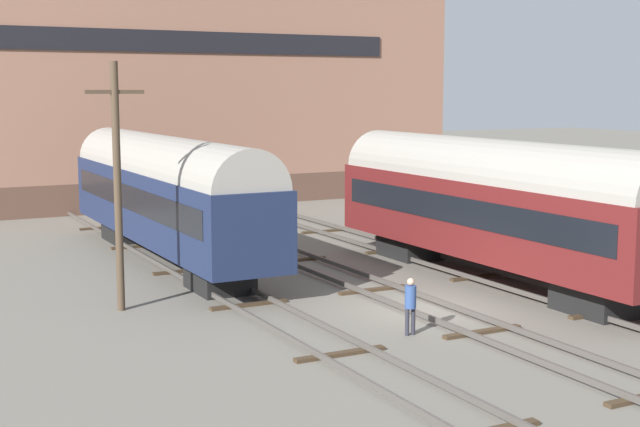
% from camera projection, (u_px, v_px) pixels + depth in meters
% --- Properties ---
extents(ground_plane, '(200.00, 200.00, 0.00)m').
position_uv_depth(ground_plane, '(422.00, 310.00, 27.73)').
color(ground_plane, '#6B665B').
extents(track_left, '(2.60, 60.00, 0.26)m').
position_uv_depth(track_left, '(290.00, 324.00, 25.61)').
color(track_left, '#4C4742').
rests_on(track_left, ground).
extents(track_middle, '(2.60, 60.00, 0.26)m').
position_uv_depth(track_middle, '(422.00, 306.00, 27.71)').
color(track_middle, '#4C4742').
rests_on(track_middle, ground).
extents(track_right, '(2.60, 60.00, 0.26)m').
position_uv_depth(track_right, '(536.00, 291.00, 29.81)').
color(track_right, '#4C4742').
rests_on(track_right, ground).
extents(train_car_navy, '(2.92, 17.79, 5.04)m').
position_uv_depth(train_car_navy, '(165.00, 190.00, 35.16)').
color(train_car_navy, black).
rests_on(train_car_navy, ground).
extents(train_car_maroon, '(3.06, 16.04, 5.10)m').
position_uv_depth(train_car_maroon, '(492.00, 201.00, 31.60)').
color(train_car_maroon, black).
rests_on(train_car_maroon, ground).
extents(station_platform, '(2.55, 11.27, 0.96)m').
position_uv_depth(station_platform, '(542.00, 250.00, 33.25)').
color(station_platform, brown).
rests_on(station_platform, ground).
extents(bench, '(1.40, 0.40, 0.91)m').
position_uv_depth(bench, '(579.00, 244.00, 31.26)').
color(bench, brown).
rests_on(bench, station_platform).
extents(person_worker, '(0.32, 0.32, 1.63)m').
position_uv_depth(person_worker, '(410.00, 301.00, 24.81)').
color(person_worker, '#282833').
rests_on(person_worker, ground).
extents(utility_pole, '(1.80, 0.24, 7.67)m').
position_uv_depth(utility_pole, '(117.00, 183.00, 27.21)').
color(utility_pole, '#473828').
rests_on(utility_pole, ground).
extents(warehouse_building, '(33.32, 13.49, 17.26)m').
position_uv_depth(warehouse_building, '(168.00, 61.00, 56.67)').
color(warehouse_building, brown).
rests_on(warehouse_building, ground).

